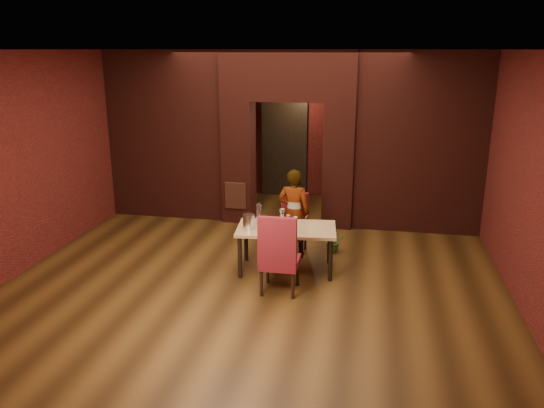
{
  "coord_description": "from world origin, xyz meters",
  "views": [
    {
      "loc": [
        1.57,
        -7.61,
        3.21
      ],
      "look_at": [
        0.09,
        0.0,
        0.93
      ],
      "focal_mm": 35.0,
      "sensor_mm": 36.0,
      "label": 1
    }
  ],
  "objects_px": {
    "chair_near": "(280,252)",
    "water_bottle": "(259,213)",
    "wine_glass_a": "(282,216)",
    "dining_table": "(286,249)",
    "wine_glass_b": "(288,221)",
    "chair_far": "(293,224)",
    "wine_bucket": "(249,222)",
    "person_seated": "(294,212)",
    "wine_glass_c": "(295,223)",
    "potted_plant": "(334,241)"
  },
  "relations": [
    {
      "from": "chair_far",
      "to": "chair_near",
      "type": "xyz_separation_m",
      "value": [
        0.05,
        -1.43,
        0.08
      ]
    },
    {
      "from": "wine_glass_c",
      "to": "water_bottle",
      "type": "xyz_separation_m",
      "value": [
        -0.57,
        0.15,
        0.07
      ]
    },
    {
      "from": "chair_near",
      "to": "water_bottle",
      "type": "relative_size",
      "value": 3.4
    },
    {
      "from": "dining_table",
      "to": "water_bottle",
      "type": "distance_m",
      "value": 0.67
    },
    {
      "from": "wine_glass_a",
      "to": "potted_plant",
      "type": "height_order",
      "value": "wine_glass_a"
    },
    {
      "from": "wine_glass_b",
      "to": "wine_bucket",
      "type": "height_order",
      "value": "wine_bucket"
    },
    {
      "from": "water_bottle",
      "to": "dining_table",
      "type": "bearing_deg",
      "value": -11.09
    },
    {
      "from": "wine_glass_a",
      "to": "wine_bucket",
      "type": "xyz_separation_m",
      "value": [
        -0.44,
        -0.31,
        -0.01
      ]
    },
    {
      "from": "wine_glass_a",
      "to": "dining_table",
      "type": "bearing_deg",
      "value": -59.59
    },
    {
      "from": "chair_far",
      "to": "wine_glass_b",
      "type": "distance_m",
      "value": 0.75
    },
    {
      "from": "wine_glass_a",
      "to": "chair_near",
      "type": "bearing_deg",
      "value": -81.66
    },
    {
      "from": "person_seated",
      "to": "wine_glass_b",
      "type": "xyz_separation_m",
      "value": [
        0.01,
        -0.65,
        0.06
      ]
    },
    {
      "from": "chair_far",
      "to": "water_bottle",
      "type": "xyz_separation_m",
      "value": [
        -0.42,
        -0.63,
        0.36
      ]
    },
    {
      "from": "wine_bucket",
      "to": "wine_glass_b",
      "type": "bearing_deg",
      "value": 17.91
    },
    {
      "from": "chair_far",
      "to": "wine_glass_c",
      "type": "relative_size",
      "value": 5.04
    },
    {
      "from": "wine_glass_c",
      "to": "wine_bucket",
      "type": "distance_m",
      "value": 0.67
    },
    {
      "from": "wine_glass_c",
      "to": "potted_plant",
      "type": "xyz_separation_m",
      "value": [
        0.5,
        0.97,
        -0.58
      ]
    },
    {
      "from": "person_seated",
      "to": "wine_bucket",
      "type": "relative_size",
      "value": 6.58
    },
    {
      "from": "chair_near",
      "to": "person_seated",
      "type": "height_order",
      "value": "person_seated"
    },
    {
      "from": "chair_far",
      "to": "wine_bucket",
      "type": "relative_size",
      "value": 4.54
    },
    {
      "from": "dining_table",
      "to": "potted_plant",
      "type": "bearing_deg",
      "value": 48.6
    },
    {
      "from": "dining_table",
      "to": "wine_glass_c",
      "type": "distance_m",
      "value": 0.46
    },
    {
      "from": "chair_far",
      "to": "wine_glass_a",
      "type": "distance_m",
      "value": 0.64
    },
    {
      "from": "dining_table",
      "to": "person_seated",
      "type": "height_order",
      "value": "person_seated"
    },
    {
      "from": "wine_glass_a",
      "to": "wine_glass_c",
      "type": "xyz_separation_m",
      "value": [
        0.23,
        -0.23,
        -0.02
      ]
    },
    {
      "from": "wine_glass_b",
      "to": "chair_far",
      "type": "bearing_deg",
      "value": 92.81
    },
    {
      "from": "person_seated",
      "to": "wine_glass_a",
      "type": "height_order",
      "value": "person_seated"
    },
    {
      "from": "dining_table",
      "to": "wine_glass_c",
      "type": "xyz_separation_m",
      "value": [
        0.14,
        -0.07,
        0.44
      ]
    },
    {
      "from": "chair_near",
      "to": "water_bottle",
      "type": "distance_m",
      "value": 0.97
    },
    {
      "from": "wine_glass_a",
      "to": "potted_plant",
      "type": "xyz_separation_m",
      "value": [
        0.73,
        0.74,
        -0.6
      ]
    },
    {
      "from": "chair_far",
      "to": "wine_glass_a",
      "type": "height_order",
      "value": "chair_far"
    },
    {
      "from": "wine_glass_b",
      "to": "wine_glass_c",
      "type": "relative_size",
      "value": 0.94
    },
    {
      "from": "chair_near",
      "to": "wine_glass_a",
      "type": "relative_size",
      "value": 4.93
    },
    {
      "from": "wine_glass_a",
      "to": "chair_far",
      "type": "bearing_deg",
      "value": 81.99
    },
    {
      "from": "dining_table",
      "to": "water_bottle",
      "type": "relative_size",
      "value": 4.36
    },
    {
      "from": "wine_glass_c",
      "to": "chair_far",
      "type": "bearing_deg",
      "value": 100.99
    },
    {
      "from": "potted_plant",
      "to": "chair_near",
      "type": "bearing_deg",
      "value": -110.47
    },
    {
      "from": "chair_far",
      "to": "potted_plant",
      "type": "xyz_separation_m",
      "value": [
        0.65,
        0.18,
        -0.3
      ]
    },
    {
      "from": "wine_glass_a",
      "to": "wine_glass_b",
      "type": "relative_size",
      "value": 1.26
    },
    {
      "from": "wine_glass_b",
      "to": "wine_bucket",
      "type": "xyz_separation_m",
      "value": [
        -0.55,
        -0.18,
        0.02
      ]
    },
    {
      "from": "dining_table",
      "to": "wine_glass_c",
      "type": "bearing_deg",
      "value": -32.43
    },
    {
      "from": "dining_table",
      "to": "wine_bucket",
      "type": "distance_m",
      "value": 0.71
    },
    {
      "from": "chair_near",
      "to": "person_seated",
      "type": "relative_size",
      "value": 0.8
    },
    {
      "from": "wine_glass_a",
      "to": "wine_glass_c",
      "type": "height_order",
      "value": "wine_glass_a"
    },
    {
      "from": "wine_glass_b",
      "to": "wine_glass_c",
      "type": "distance_m",
      "value": 0.15
    },
    {
      "from": "wine_glass_b",
      "to": "water_bottle",
      "type": "height_order",
      "value": "water_bottle"
    },
    {
      "from": "wine_glass_c",
      "to": "water_bottle",
      "type": "bearing_deg",
      "value": 165.0
    },
    {
      "from": "chair_near",
      "to": "potted_plant",
      "type": "height_order",
      "value": "chair_near"
    },
    {
      "from": "person_seated",
      "to": "wine_glass_b",
      "type": "bearing_deg",
      "value": 96.71
    },
    {
      "from": "chair_near",
      "to": "wine_glass_b",
      "type": "relative_size",
      "value": 6.22
    }
  ]
}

